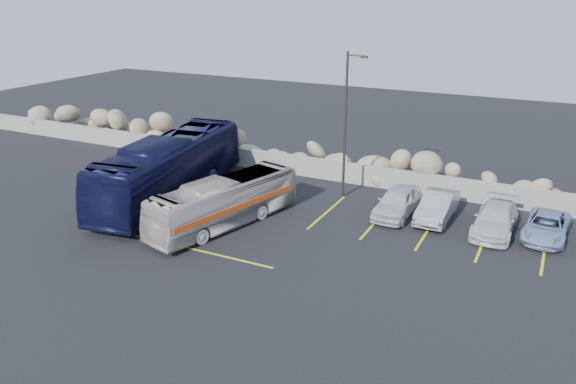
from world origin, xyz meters
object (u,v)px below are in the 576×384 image
at_px(car_d, 546,227).
at_px(tour_coach, 170,168).
at_px(car_b, 437,206).
at_px(car_c, 495,219).
at_px(lamppost, 346,122).
at_px(vintage_bus, 225,202).
at_px(car_a, 397,202).

bearing_deg(car_d, tour_coach, -165.95).
relative_size(car_b, car_c, 0.93).
distance_m(lamppost, tour_coach, 9.99).
xyz_separation_m(vintage_bus, car_c, (12.06, 5.02, -0.55)).
xyz_separation_m(tour_coach, car_b, (14.02, 3.40, -1.03)).
bearing_deg(car_c, car_a, -178.88).
distance_m(lamppost, car_c, 9.08).
bearing_deg(lamppost, tour_coach, -153.60).
height_order(lamppost, car_a, lamppost).
bearing_deg(vintage_bus, car_b, 45.26).
relative_size(car_a, car_d, 1.04).
height_order(car_a, car_c, car_a).
bearing_deg(tour_coach, car_c, 2.80).
height_order(car_a, car_b, car_a).
relative_size(lamppost, car_c, 1.80).
xyz_separation_m(lamppost, car_c, (8.22, -1.26, -3.65)).
bearing_deg(car_a, car_d, 5.06).
relative_size(tour_coach, car_b, 2.97).
height_order(vintage_bus, tour_coach, tour_coach).
bearing_deg(car_b, tour_coach, -165.47).
height_order(lamppost, car_c, lamppost).
relative_size(lamppost, car_d, 1.98).
bearing_deg(vintage_bus, car_a, 49.55).
distance_m(tour_coach, car_b, 14.47).
xyz_separation_m(car_b, car_d, (5.08, 0.00, -0.12)).
height_order(vintage_bus, car_d, vintage_bus).
relative_size(lamppost, tour_coach, 0.65).
bearing_deg(lamppost, car_a, -20.66).
distance_m(lamppost, car_d, 11.14).
bearing_deg(car_c, car_b, 173.56).
distance_m(vintage_bus, car_a, 8.82).
xyz_separation_m(lamppost, tour_coach, (-8.65, -4.29, -2.58)).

